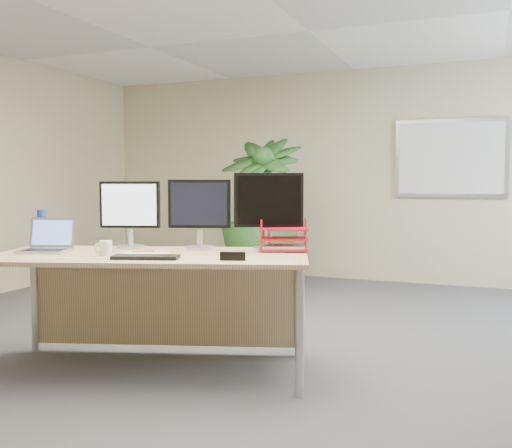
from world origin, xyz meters
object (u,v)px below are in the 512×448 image
at_px(monitor_right, 200,209).
at_px(laptop, 48,243).
at_px(floor_plant, 260,228).
at_px(desk, 155,276).
at_px(monitor_left, 130,210).

xyz_separation_m(monitor_right, laptop, (-0.90, -0.51, -0.22)).
bearing_deg(monitor_right, laptop, -150.47).
height_order(floor_plant, monitor_right, floor_plant).
bearing_deg(desk, floor_plant, 95.91).
xyz_separation_m(monitor_left, laptop, (-0.41, -0.38, -0.22)).
relative_size(desk, monitor_left, 4.67).
height_order(floor_plant, laptop, floor_plant).
height_order(floor_plant, monitor_left, floor_plant).
relative_size(floor_plant, laptop, 3.86).
distance_m(floor_plant, monitor_right, 2.49).
bearing_deg(monitor_left, floor_plant, 90.00).
bearing_deg(floor_plant, monitor_right, -78.52).
height_order(monitor_left, laptop, monitor_left).
xyz_separation_m(desk, monitor_left, (-0.28, 0.12, 0.45)).
xyz_separation_m(floor_plant, monitor_left, (0.00, -2.55, 0.32)).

